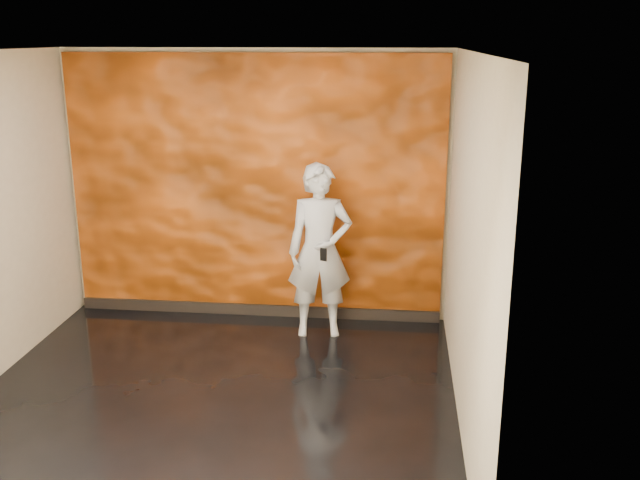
{
  "coord_description": "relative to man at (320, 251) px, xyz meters",
  "views": [
    {
      "loc": [
        1.47,
        -5.16,
        2.91
      ],
      "look_at": [
        0.76,
        1.19,
        1.08
      ],
      "focal_mm": 40.0,
      "sensor_mm": 36.0,
      "label": 1
    }
  ],
  "objects": [
    {
      "name": "phone",
      "position": [
        0.07,
        -0.28,
        0.05
      ],
      "size": [
        0.07,
        0.04,
        0.13
      ],
      "primitive_type": "cube",
      "rotation": [
        0.0,
        0.0,
        -0.4
      ],
      "color": "black",
      "rests_on": "man"
    },
    {
      "name": "room",
      "position": [
        -0.72,
        -1.52,
        0.53
      ],
      "size": [
        4.02,
        4.02,
        2.81
      ],
      "color": "black",
      "rests_on": "ground"
    },
    {
      "name": "man",
      "position": [
        0.0,
        0.0,
        0.0
      ],
      "size": [
        0.69,
        0.5,
        1.74
      ],
      "primitive_type": "imported",
      "rotation": [
        0.0,
        0.0,
        0.14
      ],
      "color": "#90959F",
      "rests_on": "ground"
    },
    {
      "name": "baseboard",
      "position": [
        -0.72,
        0.4,
        -0.81
      ],
      "size": [
        3.9,
        0.04,
        0.12
      ],
      "primitive_type": "cube",
      "color": "black",
      "rests_on": "ground"
    },
    {
      "name": "feature_wall",
      "position": [
        -0.72,
        0.44,
        0.51
      ],
      "size": [
        3.9,
        0.06,
        2.75
      ],
      "primitive_type": "cube",
      "color": "#D25510",
      "rests_on": "ground"
    }
  ]
}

